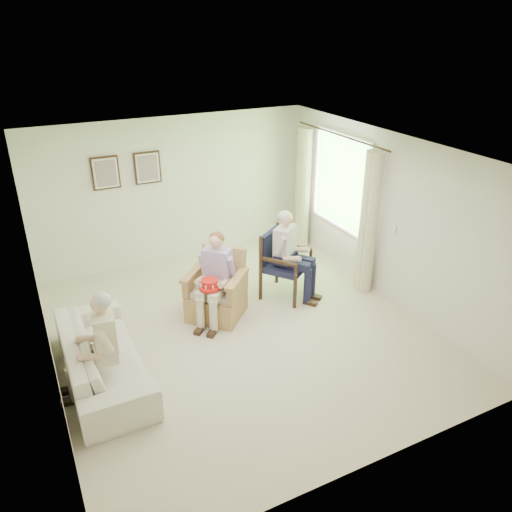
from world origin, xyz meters
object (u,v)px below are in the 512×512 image
sofa (103,355)px  person_sofa (103,340)px  hatbox (206,300)px  wicker_armchair (215,296)px  red_hat (210,285)px  person_dark (289,249)px  wood_armchair (283,260)px  person_wicker (218,272)px

sofa → person_sofa: 0.52m
person_sofa → hatbox: person_sofa is taller
wicker_armchair → red_hat: size_ratio=3.29×
wicker_armchair → person_sofa: 2.12m
hatbox → person_dark: bearing=-2.6°
wood_armchair → sofa: bearing=159.1°
sofa → person_dark: 3.16m
wicker_armchair → wood_armchair: bearing=51.3°
sofa → person_wicker: 1.95m
wood_armchair → person_dark: size_ratio=0.75×
red_hat → sofa: bearing=-163.9°
wicker_armchair → sofa: size_ratio=0.45×
wood_armchair → person_wicker: size_ratio=0.80×
wicker_armchair → person_wicker: bearing=-45.3°
person_sofa → red_hat: size_ratio=4.27×
person_dark → person_sofa: (-3.04, -1.01, -0.10)m
person_dark → hatbox: (-1.38, 0.06, -0.57)m
person_dark → red_hat: person_dark is taller
wood_armchair → person_sofa: 3.26m
hatbox → sofa: bearing=-155.3°
person_dark → hatbox: person_dark is taller
sofa → hatbox: (1.66, 0.76, -0.06)m
sofa → person_dark: size_ratio=1.57×
sofa → person_sofa: bearing=-180.0°
hatbox → wicker_armchair: bearing=-12.4°
sofa → hatbox: bearing=-65.3°
person_dark → hatbox: size_ratio=2.06×
wood_armchair → wicker_armchair: bearing=149.7°
person_sofa → sofa: bearing=-173.4°
person_dark → sofa: bearing=156.0°
person_dark → wood_armchair: bearing=53.0°
wicker_armchair → hatbox: size_ratio=1.45×
sofa → person_sofa: size_ratio=1.71×
wicker_armchair → hatbox: 0.16m
person_wicker → person_dark: (1.23, 0.10, 0.07)m
hatbox → wood_armchair: bearing=4.6°
wicker_armchair → wood_armchair: wood_armchair is taller
wicker_armchair → hatbox: wicker_armchair is taller
wicker_armchair → sofa: wicker_armchair is taller
wood_armchair → hatbox: size_ratio=1.54×
wicker_armchair → person_wicker: size_ratio=0.75×
sofa → red_hat: 1.72m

